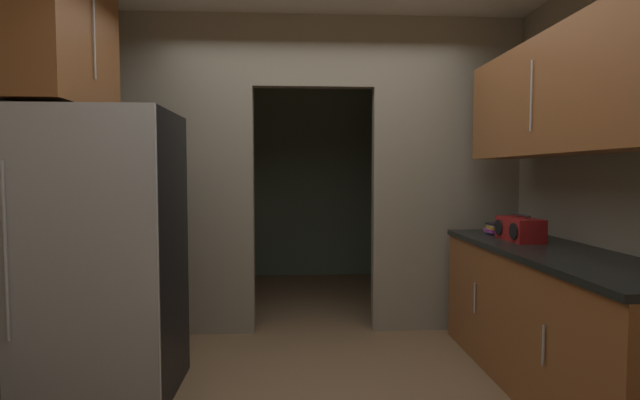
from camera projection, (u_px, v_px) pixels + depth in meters
name	position (u px, v px, depth m)	size (l,w,h in m)	color
kitchen_partition	(316.00, 166.00, 4.17)	(3.58, 0.12, 2.72)	gray
adjoining_room_shell	(309.00, 175.00, 5.86)	(3.58, 2.41, 2.72)	slate
refrigerator	(105.00, 255.00, 2.98)	(0.85, 0.79, 1.77)	black
lower_cabinet_run	(554.00, 320.00, 3.05)	(0.67, 2.20, 0.91)	brown
upper_cabinet_counterside	(560.00, 96.00, 2.97)	(0.36, 1.98, 0.72)	brown
upper_cabinet_fridgeside	(64.00, 34.00, 2.99)	(0.36, 0.94, 0.91)	brown
boombox	(520.00, 229.00, 3.43)	(0.21, 0.40, 0.19)	maroon
book_stack	(496.00, 229.00, 3.78)	(0.15, 0.16, 0.09)	#2D609E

